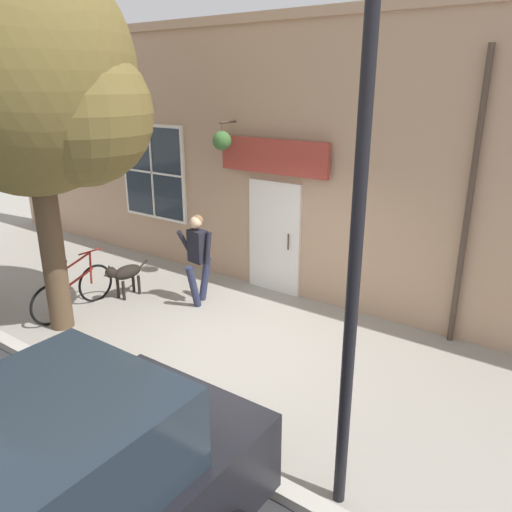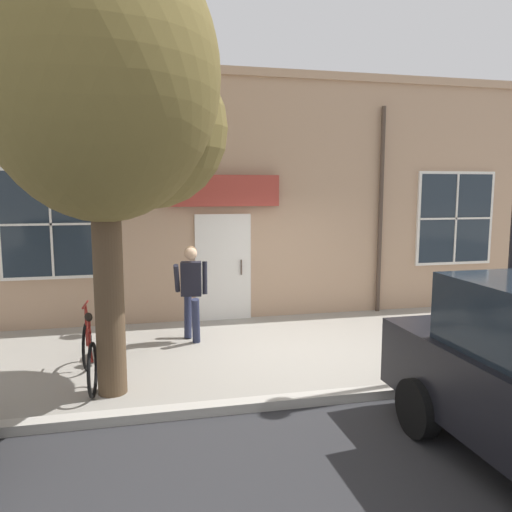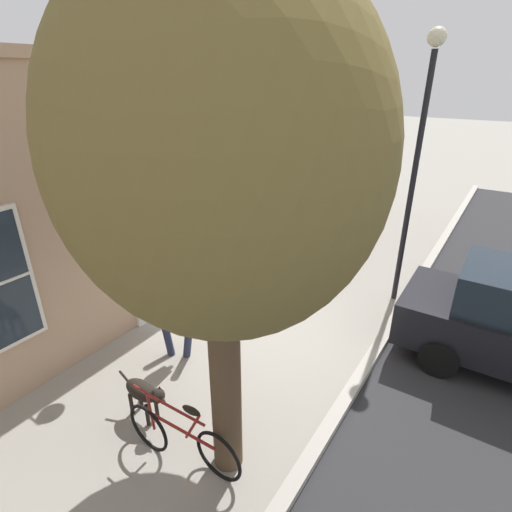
{
  "view_description": "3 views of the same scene",
  "coord_description": "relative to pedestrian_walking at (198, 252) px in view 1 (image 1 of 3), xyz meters",
  "views": [
    {
      "loc": [
        5.21,
        4.2,
        3.76
      ],
      "look_at": [
        -0.63,
        -0.01,
        1.26
      ],
      "focal_mm": 35.0,
      "sensor_mm": 36.0,
      "label": 1
    },
    {
      "loc": [
        7.45,
        -2.21,
        2.58
      ],
      "look_at": [
        -0.01,
        -0.52,
        1.55
      ],
      "focal_mm": 35.0,
      "sensor_mm": 36.0,
      "label": 2
    },
    {
      "loc": [
        3.38,
        -5.45,
        4.55
      ],
      "look_at": [
        -0.61,
        0.6,
        1.22
      ],
      "focal_mm": 28.0,
      "sensor_mm": 36.0,
      "label": 3
    }
  ],
  "objects": [
    {
      "name": "pedestrian_walking",
      "position": [
        0.0,
        0.0,
        0.0
      ],
      "size": [
        0.72,
        0.6,
        1.64
      ],
      "color": "#282D47",
      "rests_on": "ground_plane"
    },
    {
      "name": "dog_on_leash",
      "position": [
        0.6,
        -1.29,
        -0.51
      ],
      "size": [
        0.99,
        0.3,
        0.7
      ],
      "color": "black",
      "rests_on": "ground_plane"
    },
    {
      "name": "storefront_facade",
      "position": [
        -1.45,
        1.45,
        1.47
      ],
      "size": [
        0.95,
        18.0,
        4.88
      ],
      "color": "tan",
      "rests_on": "ground_plane"
    },
    {
      "name": "street_lamp",
      "position": [
        2.6,
        4.1,
        2.43
      ],
      "size": [
        0.32,
        0.32,
        5.27
      ],
      "color": "black",
      "rests_on": "ground_plane"
    },
    {
      "name": "street_tree_by_curb",
      "position": [
        1.91,
        -1.08,
        2.78
      ],
      "size": [
        3.14,
        2.98,
        5.63
      ],
      "color": "brown",
      "rests_on": "ground_plane"
    },
    {
      "name": "leaning_bicycle",
      "position": [
        1.52,
        -1.52,
        -0.6
      ],
      "size": [
        1.73,
        0.24,
        1.01
      ],
      "color": "black",
      "rests_on": "ground_plane"
    },
    {
      "name": "ground_plane",
      "position": [
        0.89,
        1.45,
        -0.98
      ],
      "size": [
        90.0,
        90.0,
        0.0
      ],
      "primitive_type": "plane",
      "color": "gray"
    }
  ]
}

